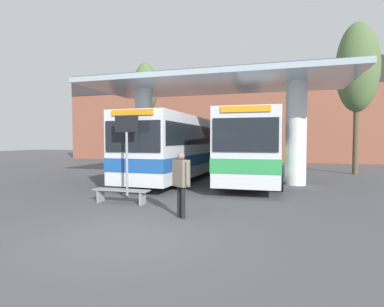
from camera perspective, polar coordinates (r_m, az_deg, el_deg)
ground_plane at (r=6.94m, az=-12.02°, el=-15.07°), size 100.00×100.00×0.00m
townhouse_backdrop at (r=30.19m, az=10.31°, el=8.96°), size 40.00×0.58×9.46m
station_canopy at (r=15.34m, az=4.34°, el=10.07°), size 12.82×5.70×5.07m
transit_bus_left_bay at (r=16.21m, az=-2.13°, el=1.56°), size 2.97×10.68×3.28m
transit_bus_center_bay at (r=16.16m, az=11.59°, el=1.64°), size 2.99×11.15×3.34m
waiting_bench_near_pillar at (r=10.33m, az=-13.36°, el=-7.27°), size 1.95×0.44×0.46m
info_sign_platform at (r=10.93m, az=-12.34°, el=2.63°), size 0.90×0.09×2.98m
pedestrian_waiting at (r=8.07m, az=-2.08°, el=-4.69°), size 0.58×0.48×1.77m
poplar_tree_behind_left at (r=21.66m, az=28.98°, el=14.00°), size 2.49×2.49×9.33m
poplar_tree_behind_right at (r=24.64m, az=-8.88°, el=11.67°), size 1.89×1.89×8.28m
parked_car_street at (r=28.97m, az=-9.93°, el=0.29°), size 4.51×2.24×2.05m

